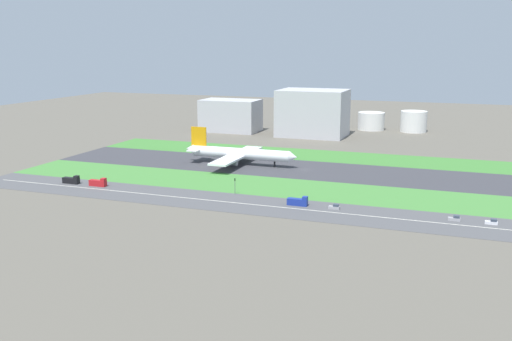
# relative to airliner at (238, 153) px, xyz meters

# --- Properties ---
(ground_plane) EXTENTS (800.00, 800.00, 0.00)m
(ground_plane) POSITION_rel_airliner_xyz_m (38.73, -0.00, -6.23)
(ground_plane) COLOR #5B564C
(runway) EXTENTS (280.00, 46.00, 0.10)m
(runway) POSITION_rel_airliner_xyz_m (38.73, -0.00, -6.18)
(runway) COLOR #38383D
(runway) RESTS_ON ground_plane
(grass_median_north) EXTENTS (280.00, 36.00, 0.10)m
(grass_median_north) POSITION_rel_airliner_xyz_m (38.73, 41.00, -6.18)
(grass_median_north) COLOR #3D7A33
(grass_median_north) RESTS_ON ground_plane
(grass_median_south) EXTENTS (280.00, 36.00, 0.10)m
(grass_median_south) POSITION_rel_airliner_xyz_m (38.73, -41.00, -6.18)
(grass_median_south) COLOR #427F38
(grass_median_south) RESTS_ON ground_plane
(highway) EXTENTS (280.00, 28.00, 0.10)m
(highway) POSITION_rel_airliner_xyz_m (38.73, -73.00, -6.18)
(highway) COLOR #4C4C4F
(highway) RESTS_ON ground_plane
(highway_centerline) EXTENTS (266.00, 0.50, 0.01)m
(highway_centerline) POSITION_rel_airliner_xyz_m (38.73, -73.00, -6.13)
(highway_centerline) COLOR silver
(highway_centerline) RESTS_ON highway
(airliner) EXTENTS (65.00, 56.00, 19.70)m
(airliner) POSITION_rel_airliner_xyz_m (0.00, 0.00, 0.00)
(airliner) COLOR white
(airliner) RESTS_ON runway
(car_1) EXTENTS (4.40, 1.80, 2.00)m
(car_1) POSITION_rel_airliner_xyz_m (127.24, -68.00, -5.31)
(car_1) COLOR silver
(car_1) RESTS_ON highway
(truck_0) EXTENTS (8.40, 2.50, 4.00)m
(truck_0) POSITION_rel_airliner_xyz_m (-57.67, -68.00, -4.56)
(truck_0) COLOR black
(truck_0) RESTS_ON highway
(truck_2) EXTENTS (8.40, 2.50, 4.00)m
(truck_2) POSITION_rel_airliner_xyz_m (53.64, -68.00, -4.56)
(truck_2) COLOR navy
(truck_2) RESTS_ON highway
(car_2) EXTENTS (4.40, 1.80, 2.00)m
(car_2) POSITION_rel_airliner_xyz_m (114.37, -68.00, -5.31)
(car_2) COLOR #99999E
(car_2) RESTS_ON highway
(car_3) EXTENTS (4.40, 1.80, 2.00)m
(car_3) POSITION_rel_airliner_xyz_m (68.83, -68.00, -5.31)
(car_3) COLOR #99999E
(car_3) RESTS_ON highway
(truck_1) EXTENTS (8.40, 2.50, 4.00)m
(truck_1) POSITION_rel_airliner_xyz_m (-42.70, -68.00, -4.56)
(truck_1) COLOR #B2191E
(truck_1) RESTS_ON highway
(traffic_light) EXTENTS (0.36, 0.50, 7.20)m
(traffic_light) POSITION_rel_airliner_xyz_m (22.60, -60.01, -1.94)
(traffic_light) COLOR #4C4C51
(traffic_light) RESTS_ON highway
(terminal_building) EXTENTS (43.16, 25.74, 24.04)m
(terminal_building) POSITION_rel_airliner_xyz_m (-51.27, 114.00, 5.79)
(terminal_building) COLOR #B2B2B7
(terminal_building) RESTS_ON ground_plane
(hangar_building) EXTENTS (47.64, 35.58, 33.14)m
(hangar_building) POSITION_rel_airliner_xyz_m (12.80, 114.00, 10.34)
(hangar_building) COLOR #B2B2B7
(hangar_building) RESTS_ON ground_plane
(fuel_tank_west) EXTENTS (20.28, 20.28, 13.52)m
(fuel_tank_west) POSITION_rel_airliner_xyz_m (48.01, 159.00, 0.53)
(fuel_tank_west) COLOR silver
(fuel_tank_west) RESTS_ON ground_plane
(fuel_tank_centre) EXTENTS (19.46, 19.46, 15.74)m
(fuel_tank_centre) POSITION_rel_airliner_xyz_m (79.86, 159.00, 1.64)
(fuel_tank_centre) COLOR silver
(fuel_tank_centre) RESTS_ON ground_plane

